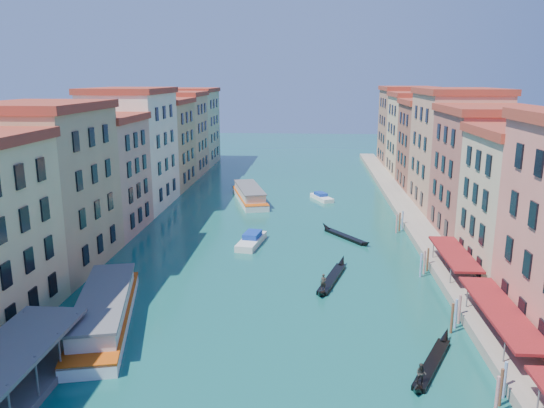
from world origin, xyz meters
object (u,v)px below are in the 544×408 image
(vaporetto_near, at_px, (105,310))
(gondola_right, at_px, (431,363))
(vaporetto_far, at_px, (250,194))
(gondola_fore, at_px, (332,277))
(vaporetto_stop, at_px, (7,384))

(vaporetto_near, xyz_separation_m, gondola_right, (29.15, -5.83, -0.91))
(vaporetto_near, height_order, vaporetto_far, vaporetto_near)
(vaporetto_near, distance_m, gondola_fore, 25.18)
(gondola_fore, relative_size, gondola_right, 1.16)
(vaporetto_far, height_order, gondola_fore, vaporetto_far)
(vaporetto_stop, bearing_deg, gondola_fore, 46.12)
(vaporetto_near, height_order, gondola_fore, vaporetto_near)
(vaporetto_stop, xyz_separation_m, vaporetto_near, (2.26, 12.70, -0.10))
(vaporetto_stop, relative_size, gondola_fore, 1.35)
(gondola_fore, bearing_deg, vaporetto_far, 125.56)
(gondola_fore, bearing_deg, gondola_right, -52.23)
(vaporetto_stop, relative_size, gondola_right, 1.57)
(vaporetto_stop, xyz_separation_m, gondola_right, (31.41, 6.86, -1.01))
(vaporetto_far, relative_size, gondola_right, 1.79)
(vaporetto_far, bearing_deg, vaporetto_near, -113.99)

